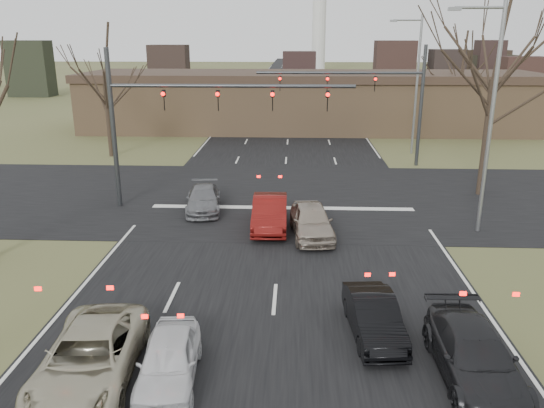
# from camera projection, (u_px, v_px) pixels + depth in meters

# --- Properties ---
(ground) EXTENTS (360.00, 360.00, 0.00)m
(ground) POSITION_uv_depth(u_px,v_px,m) (271.00, 349.00, 15.04)
(ground) COLOR #4C522C
(ground) RESTS_ON ground
(road_main) EXTENTS (14.00, 300.00, 0.02)m
(road_main) POSITION_uv_depth(u_px,v_px,m) (291.00, 102.00, 72.19)
(road_main) COLOR black
(road_main) RESTS_ON ground
(road_cross) EXTENTS (200.00, 14.00, 0.02)m
(road_cross) POSITION_uv_depth(u_px,v_px,m) (283.00, 197.00, 29.32)
(road_cross) COLOR black
(road_cross) RESTS_ON ground
(building) EXTENTS (42.40, 10.40, 5.30)m
(building) POSITION_uv_depth(u_px,v_px,m) (310.00, 101.00, 50.35)
(building) COLOR #906F4E
(building) RESTS_ON ground
(mast_arm_near) EXTENTS (12.12, 0.24, 8.00)m
(mast_arm_near) POSITION_uv_depth(u_px,v_px,m) (177.00, 109.00, 26.11)
(mast_arm_near) COLOR #383A3D
(mast_arm_near) RESTS_ON ground
(mast_arm_far) EXTENTS (11.12, 0.24, 8.00)m
(mast_arm_far) POSITION_uv_depth(u_px,v_px,m) (379.00, 91.00, 35.18)
(mast_arm_far) COLOR #383A3D
(mast_arm_far) RESTS_ON ground
(streetlight_right_near) EXTENTS (2.34, 0.25, 10.00)m
(streetlight_right_near) POSITION_uv_depth(u_px,v_px,m) (488.00, 108.00, 22.51)
(streetlight_right_near) COLOR gray
(streetlight_right_near) RESTS_ON ground
(streetlight_right_far) EXTENTS (2.34, 0.25, 10.00)m
(streetlight_right_far) POSITION_uv_depth(u_px,v_px,m) (415.00, 78.00, 38.68)
(streetlight_right_far) COLOR gray
(streetlight_right_far) RESTS_ON ground
(tree_right_near) EXTENTS (6.90, 6.90, 11.50)m
(tree_right_near) POSITION_uv_depth(u_px,v_px,m) (499.00, 28.00, 27.14)
(tree_right_near) COLOR black
(tree_right_near) RESTS_ON ground
(tree_left_far) EXTENTS (5.70, 5.70, 9.50)m
(tree_left_far) POSITION_uv_depth(u_px,v_px,m) (102.00, 54.00, 37.18)
(tree_left_far) COLOR black
(tree_left_far) RESTS_ON ground
(tree_right_far) EXTENTS (5.40, 5.40, 9.00)m
(tree_right_far) POSITION_uv_depth(u_px,v_px,m) (463.00, 55.00, 45.66)
(tree_right_far) COLOR black
(tree_right_far) RESTS_ON ground
(car_silver_suv) EXTENTS (2.63, 5.08, 1.37)m
(car_silver_suv) POSITION_uv_depth(u_px,v_px,m) (90.00, 357.00, 13.49)
(car_silver_suv) COLOR #B4AD91
(car_silver_suv) RESTS_ON ground
(car_white_sedan) EXTENTS (1.74, 3.72, 1.23)m
(car_white_sedan) POSITION_uv_depth(u_px,v_px,m) (169.00, 360.00, 13.49)
(car_white_sedan) COLOR silver
(car_white_sedan) RESTS_ON ground
(car_black_hatch) EXTENTS (1.60, 3.80, 1.22)m
(car_black_hatch) POSITION_uv_depth(u_px,v_px,m) (374.00, 317.00, 15.59)
(car_black_hatch) COLOR black
(car_black_hatch) RESTS_ON ground
(car_charcoal_sedan) EXTENTS (1.89, 4.56, 1.32)m
(car_charcoal_sedan) POSITION_uv_depth(u_px,v_px,m) (474.00, 355.00, 13.61)
(car_charcoal_sedan) COLOR black
(car_charcoal_sedan) RESTS_ON ground
(car_grey_ahead) EXTENTS (2.18, 4.29, 1.19)m
(car_grey_ahead) POSITION_uv_depth(u_px,v_px,m) (203.00, 199.00, 26.93)
(car_grey_ahead) COLOR slate
(car_grey_ahead) RESTS_ON ground
(car_red_ahead) EXTENTS (1.64, 4.48, 1.47)m
(car_red_ahead) POSITION_uv_depth(u_px,v_px,m) (270.00, 213.00, 24.41)
(car_red_ahead) COLOR #64100E
(car_red_ahead) RESTS_ON ground
(car_silver_ahead) EXTENTS (2.12, 4.39, 1.44)m
(car_silver_ahead) POSITION_uv_depth(u_px,v_px,m) (312.00, 221.00, 23.37)
(car_silver_ahead) COLOR #A09281
(car_silver_ahead) RESTS_ON ground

